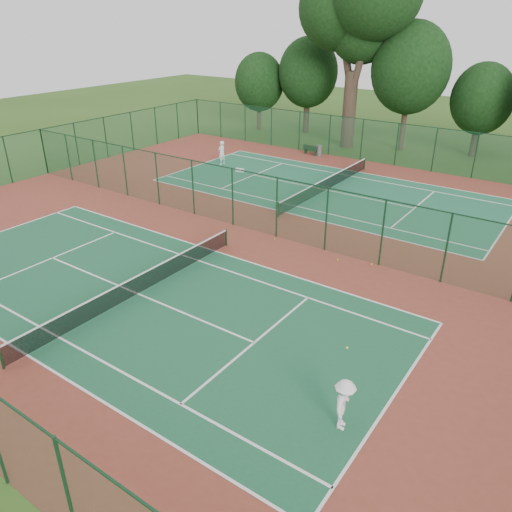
# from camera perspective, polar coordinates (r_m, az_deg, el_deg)

# --- Properties ---
(ground) EXTENTS (120.00, 120.00, 0.00)m
(ground) POSITION_cam_1_polar(r_m,az_deg,el_deg) (29.11, -0.22, 2.93)
(ground) COLOR #2F5219
(ground) RESTS_ON ground
(red_pad) EXTENTS (40.00, 36.00, 0.01)m
(red_pad) POSITION_cam_1_polar(r_m,az_deg,el_deg) (29.10, -0.22, 2.94)
(red_pad) COLOR brown
(red_pad) RESTS_ON ground
(court_near) EXTENTS (23.77, 10.97, 0.01)m
(court_near) POSITION_cam_1_polar(r_m,az_deg,el_deg) (23.13, -13.28, -4.26)
(court_near) COLOR #1B5737
(court_near) RESTS_ON red_pad
(court_far) EXTENTS (23.77, 10.97, 0.01)m
(court_far) POSITION_cam_1_polar(r_m,az_deg,el_deg) (36.34, 8.09, 7.47)
(court_far) COLOR #206544
(court_far) RESTS_ON red_pad
(fence_north) EXTENTS (40.00, 0.09, 3.50)m
(fence_north) POSITION_cam_1_polar(r_m,az_deg,el_deg) (43.82, 13.87, 12.54)
(fence_north) COLOR #1B5338
(fence_north) RESTS_ON ground
(fence_west) EXTENTS (0.09, 36.00, 3.50)m
(fence_west) POSITION_cam_1_polar(r_m,az_deg,el_deg) (42.79, -23.07, 10.93)
(fence_west) COLOR #1B5337
(fence_west) RESTS_ON ground
(fence_divider) EXTENTS (40.00, 0.09, 3.50)m
(fence_divider) POSITION_cam_1_polar(r_m,az_deg,el_deg) (28.46, -0.23, 6.20)
(fence_divider) COLOR #194B28
(fence_divider) RESTS_ON ground
(tennis_net_near) EXTENTS (0.10, 12.90, 0.97)m
(tennis_net_near) POSITION_cam_1_polar(r_m,az_deg,el_deg) (22.87, -13.41, -3.11)
(tennis_net_near) COLOR #163D1F
(tennis_net_near) RESTS_ON ground
(tennis_net_far) EXTENTS (0.10, 12.90, 0.97)m
(tennis_net_far) POSITION_cam_1_polar(r_m,az_deg,el_deg) (36.18, 8.14, 8.26)
(tennis_net_far) COLOR #153B1E
(tennis_net_far) RESTS_ON ground
(player_near) EXTENTS (0.92, 1.26, 1.74)m
(player_near) POSITION_cam_1_polar(r_m,az_deg,el_deg) (15.73, 10.02, -16.40)
(player_near) COLOR white
(player_near) RESTS_ON court_near
(player_far) EXTENTS (0.51, 0.74, 1.96)m
(player_far) POSITION_cam_1_polar(r_m,az_deg,el_deg) (42.30, -3.94, 11.69)
(player_far) COLOR white
(player_far) RESTS_ON court_far
(trash_bin) EXTENTS (0.57, 0.57, 0.90)m
(trash_bin) POSITION_cam_1_polar(r_m,az_deg,el_deg) (45.52, 7.23, 11.87)
(trash_bin) COLOR slate
(trash_bin) RESTS_ON red_pad
(bench) EXTENTS (1.43, 0.57, 0.86)m
(bench) POSITION_cam_1_polar(r_m,az_deg,el_deg) (45.74, 6.23, 11.99)
(bench) COLOR black
(bench) RESTS_ON red_pad
(kit_bag) EXTENTS (0.71, 0.34, 0.26)m
(kit_bag) POSITION_cam_1_polar(r_m,az_deg,el_deg) (40.38, -1.88, 9.78)
(kit_bag) COLOR white
(kit_bag) RESTS_ON red_pad
(stray_ball_a) EXTENTS (0.07, 0.07, 0.07)m
(stray_ball_a) POSITION_cam_1_polar(r_m,az_deg,el_deg) (25.74, 13.06, -0.91)
(stray_ball_a) COLOR #DAF438
(stray_ball_a) RESTS_ON red_pad
(stray_ball_b) EXTENTS (0.08, 0.08, 0.08)m
(stray_ball_b) POSITION_cam_1_polar(r_m,az_deg,el_deg) (25.84, 9.30, -0.43)
(stray_ball_b) COLOR gold
(stray_ball_b) RESTS_ON red_pad
(stray_ball_c) EXTENTS (0.07, 0.07, 0.07)m
(stray_ball_c) POSITION_cam_1_polar(r_m,az_deg,el_deg) (27.93, 2.15, 1.99)
(stray_ball_c) COLOR #C5D832
(stray_ball_c) RESTS_ON red_pad
(big_tree) EXTENTS (10.96, 8.02, 16.83)m
(big_tree) POSITION_cam_1_polar(r_m,az_deg,el_deg) (48.17, 11.78, 26.12)
(big_tree) COLOR #39281F
(big_tree) RESTS_ON ground
(evergreen_row) EXTENTS (39.00, 5.00, 12.00)m
(evergreen_row) POSITION_cam_1_polar(r_m,az_deg,el_deg) (49.79, 17.01, 11.64)
(evergreen_row) COLOR black
(evergreen_row) RESTS_ON ground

